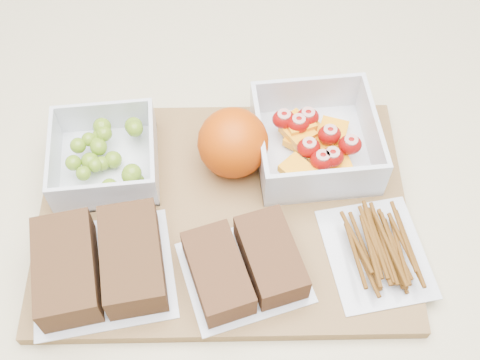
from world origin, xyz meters
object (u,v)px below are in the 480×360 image
Objects in this scene: orange at (233,143)px; sandwich_bag_left at (100,264)px; cutting_board at (224,212)px; pretzel_bag at (378,248)px; fruit_container at (315,142)px; sandwich_bag_center at (244,265)px; grape_container at (106,156)px.

sandwich_bag_left is at bearing -140.19° from orange.
cutting_board is 0.18m from pretzel_bag.
sandwich_bag_left is at bearing -152.20° from fruit_container.
sandwich_bag_left is 1.08× the size of sandwich_bag_center.
orange is (0.02, 0.06, 0.05)m from cutting_board.
cutting_board is at bearing -105.80° from orange.
sandwich_bag_left reaches higher than pretzel_bag.
sandwich_bag_left is at bearing -148.75° from cutting_board.
fruit_container reaches higher than sandwich_bag_left.
grape_container is 0.25m from fruit_container.
pretzel_bag is at bearing -1.80° from sandwich_bag_left.
orange is 0.52× the size of sandwich_bag_left.
sandwich_bag_left is at bearing -92.05° from grape_container.
grape_container reaches higher than sandwich_bag_left.
pretzel_bag is (0.04, -0.14, -0.01)m from fruit_container.
orange is at bearing -4.36° from grape_container.
cutting_board is at bearing 26.03° from sandwich_bag_left.
grape_container is 0.33m from pretzel_bag.
sandwich_bag_center reaches higher than pretzel_bag.
orange is 0.61× the size of pretzel_bag.
fruit_container is 0.28m from sandwich_bag_left.
sandwich_bag_center is at bearing -46.86° from grape_container.
pretzel_bag is at bearing -26.98° from grape_container.
sandwich_bag_left is at bearing 178.20° from pretzel_bag.
cutting_board is 0.15m from sandwich_bag_left.
orange reaches higher than pretzel_bag.
fruit_container reaches higher than cutting_board.
fruit_container is at bearing -1.51° from grape_container.
sandwich_bag_center is (0.14, -0.15, -0.00)m from grape_container.
cutting_board is at bearing -150.18° from fruit_container.
cutting_board is 2.88× the size of sandwich_bag_center.
grape_container is 0.15m from orange.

